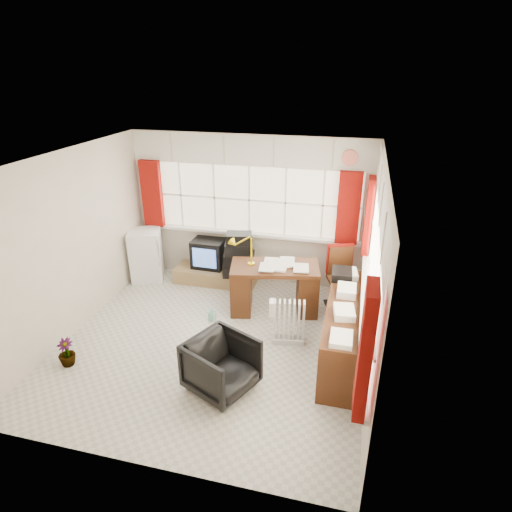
{
  "coord_description": "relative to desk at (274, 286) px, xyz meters",
  "views": [
    {
      "loc": [
        1.73,
        -4.54,
        3.51
      ],
      "look_at": [
        0.46,
        0.55,
        1.12
      ],
      "focal_mm": 30.0,
      "sensor_mm": 36.0,
      "label": 1
    }
  ],
  "objects": [
    {
      "name": "ground",
      "position": [
        -0.62,
        -1.06,
        -0.42
      ],
      "size": [
        4.0,
        4.0,
        0.0
      ],
      "primitive_type": "plane",
      "color": "beige",
      "rests_on": "ground"
    },
    {
      "name": "overhead_cabinets",
      "position": [
        0.36,
        -0.08,
        1.83
      ],
      "size": [
        3.98,
        3.98,
        0.48
      ],
      "color": "silver",
      "rests_on": "room_walls"
    },
    {
      "name": "flower_vase",
      "position": [
        -2.27,
        -1.93,
        -0.23
      ],
      "size": [
        0.21,
        0.21,
        0.37
      ],
      "primitive_type": "imported",
      "rotation": [
        0.0,
        0.0,
        -0.0
      ],
      "color": "black",
      "rests_on": "ground"
    },
    {
      "name": "credenza",
      "position": [
        1.1,
        -0.86,
        -0.03
      ],
      "size": [
        0.5,
        2.0,
        0.85
      ],
      "color": "#532A13",
      "rests_on": "ground"
    },
    {
      "name": "mini_fridge",
      "position": [
        -2.38,
        0.51,
        0.03
      ],
      "size": [
        0.69,
        0.69,
        0.9
      ],
      "color": "white",
      "rests_on": "ground"
    },
    {
      "name": "hifi_stack",
      "position": [
        -0.71,
        0.55,
        0.17
      ],
      "size": [
        0.61,
        0.46,
        0.74
      ],
      "color": "black",
      "rests_on": "tv_bench"
    },
    {
      "name": "window_right",
      "position": [
        1.32,
        -1.06,
        0.53
      ],
      "size": [
        0.12,
        3.7,
        3.6
      ],
      "color": "beige",
      "rests_on": "room_walls"
    },
    {
      "name": "tv_bench",
      "position": [
        -1.17,
        0.66,
        -0.29
      ],
      "size": [
        1.4,
        0.5,
        0.25
      ],
      "primitive_type": "cube",
      "color": "#99724C",
      "rests_on": "ground"
    },
    {
      "name": "crt_tv",
      "position": [
        -1.31,
        0.77,
        0.08
      ],
      "size": [
        0.55,
        0.52,
        0.49
      ],
      "color": "black",
      "rests_on": "tv_bench"
    },
    {
      "name": "spray_bottle_b",
      "position": [
        -0.83,
        -0.52,
        -0.31
      ],
      "size": [
        0.1,
        0.1,
        0.21
      ],
      "primitive_type": "imported",
      "rotation": [
        0.0,
        0.0,
        0.01
      ],
      "color": "#7EBCAE",
      "rests_on": "ground"
    },
    {
      "name": "window_back",
      "position": [
        -0.62,
        0.88,
        0.53
      ],
      "size": [
        3.7,
        0.12,
        3.6
      ],
      "color": "beige",
      "rests_on": "room_walls"
    },
    {
      "name": "task_chair",
      "position": [
        0.95,
        0.4,
        0.11
      ],
      "size": [
        0.53,
        0.55,
        0.99
      ],
      "color": "black",
      "rests_on": "ground"
    },
    {
      "name": "office_chair",
      "position": [
        -0.23,
        -1.87,
        -0.09
      ],
      "size": [
        0.94,
        0.93,
        0.65
      ],
      "primitive_type": "imported",
      "rotation": [
        0.0,
        0.0,
        1.13
      ],
      "color": "black",
      "rests_on": "ground"
    },
    {
      "name": "room_walls",
      "position": [
        -0.62,
        -1.06,
        1.08
      ],
      "size": [
        4.0,
        4.0,
        4.0
      ],
      "color": "beige",
      "rests_on": "ground"
    },
    {
      "name": "curtains",
      "position": [
        0.3,
        -0.14,
        1.04
      ],
      "size": [
        3.83,
        3.83,
        1.15
      ],
      "color": "#93080B",
      "rests_on": "room_walls"
    },
    {
      "name": "radiator",
      "position": [
        0.37,
        -0.79,
        -0.16
      ],
      "size": [
        0.45,
        0.24,
        0.64
      ],
      "color": "white",
      "rests_on": "ground"
    },
    {
      "name": "file_tray",
      "position": [
        0.99,
        -0.15,
        0.39
      ],
      "size": [
        0.29,
        0.37,
        0.12
      ],
      "primitive_type": "cube",
      "rotation": [
        0.0,
        0.0,
        0.06
      ],
      "color": "black",
      "rests_on": "credenza"
    },
    {
      "name": "desk",
      "position": [
        0.0,
        0.0,
        0.0
      ],
      "size": [
        1.41,
        0.9,
        0.79
      ],
      "color": "#532A13",
      "rests_on": "ground"
    },
    {
      "name": "desk_lamp",
      "position": [
        -0.35,
        -0.02,
        0.65
      ],
      "size": [
        0.2,
        0.18,
        0.46
      ],
      "color": "#E2C209",
      "rests_on": "desk"
    },
    {
      "name": "spray_bottle_a",
      "position": [
        -0.7,
        0.51,
        -0.27
      ],
      "size": [
        0.12,
        0.12,
        0.29
      ],
      "primitive_type": "imported",
      "rotation": [
        0.0,
        0.0,
        -0.07
      ],
      "color": "white",
      "rests_on": "ground"
    }
  ]
}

